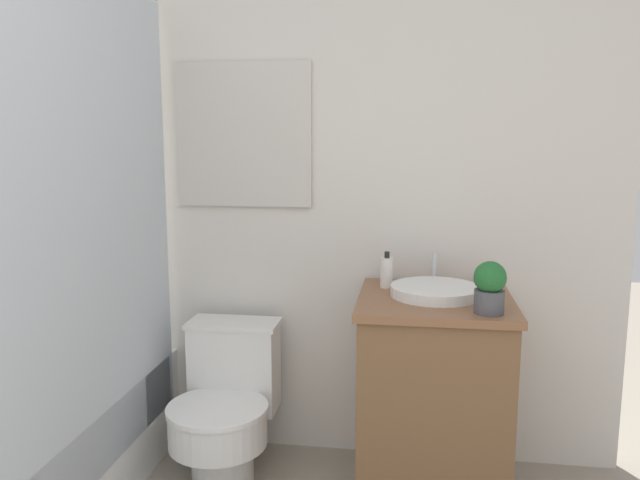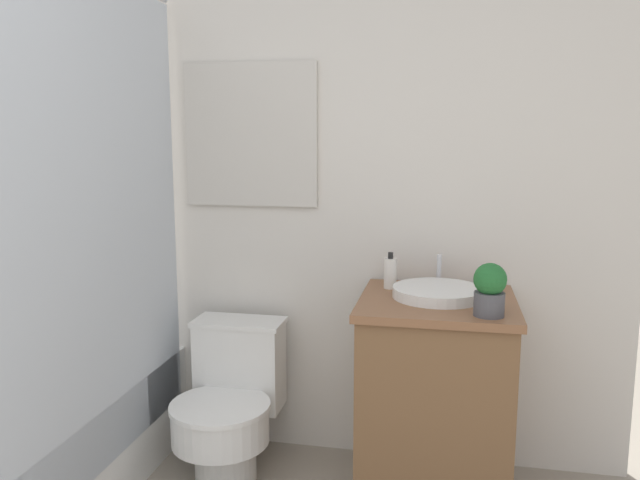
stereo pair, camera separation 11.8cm
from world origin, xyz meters
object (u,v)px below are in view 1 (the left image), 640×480
at_px(toilet, 226,405).
at_px(sink, 435,291).
at_px(soap_bottle, 387,272).
at_px(potted_plant, 490,287).

xyz_separation_m(toilet, sink, (0.84, -0.00, 0.52)).
height_order(toilet, soap_bottle, soap_bottle).
xyz_separation_m(sink, potted_plant, (0.17, -0.22, 0.07)).
bearing_deg(soap_bottle, sink, -30.57).
relative_size(sink, potted_plant, 2.07).
bearing_deg(potted_plant, toilet, 167.75).
distance_m(toilet, soap_bottle, 0.86).
relative_size(toilet, potted_plant, 3.43).
distance_m(toilet, potted_plant, 1.19).
height_order(toilet, sink, sink).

